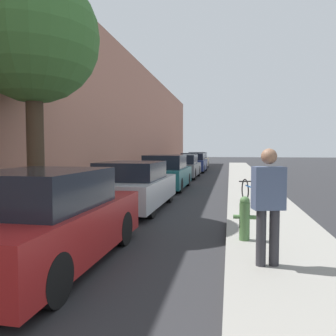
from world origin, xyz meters
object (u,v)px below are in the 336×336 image
(parked_car_silver, at_px, (133,186))
(bicycle, at_px, (250,192))
(parked_car_red, at_px, (45,221))
(parked_car_navy, at_px, (193,163))
(street_tree_near, at_px, (33,38))
(pedestrian, at_px, (268,200))
(parked_car_grey, at_px, (183,167))
(parked_car_teal, at_px, (166,173))
(parked_car_champagne, at_px, (198,161))
(fire_hydrant, at_px, (245,218))

(parked_car_silver, relative_size, bicycle, 2.44)
(parked_car_red, height_order, parked_car_navy, parked_car_navy)
(street_tree_near, distance_m, pedestrian, 6.82)
(parked_car_grey, distance_m, pedestrian, 15.73)
(pedestrian, bearing_deg, parked_car_teal, -84.97)
(parked_car_champagne, relative_size, street_tree_near, 0.71)
(parked_car_red, height_order, fire_hydrant, parked_car_red)
(parked_car_silver, distance_m, parked_car_grey, 10.75)
(parked_car_silver, distance_m, bicycle, 3.53)
(fire_hydrant, bearing_deg, parked_car_teal, 110.40)
(parked_car_champagne, bearing_deg, fire_hydrant, -82.62)
(parked_car_grey, relative_size, fire_hydrant, 5.52)
(parked_car_red, xyz_separation_m, parked_car_navy, (-0.05, 21.07, 0.01))
(parked_car_teal, xyz_separation_m, pedestrian, (3.33, -9.53, 0.35))
(parked_car_red, height_order, street_tree_near, street_tree_near)
(parked_car_red, distance_m, fire_hydrant, 3.40)
(parked_car_red, xyz_separation_m, bicycle, (3.35, 5.65, -0.20))
(pedestrian, bearing_deg, parked_car_red, -9.23)
(parked_car_grey, xyz_separation_m, fire_hydrant, (3.11, -14.08, -0.15))
(parked_car_silver, relative_size, pedestrian, 2.51)
(parked_car_red, height_order, parked_car_silver, parked_car_red)
(parked_car_teal, distance_m, fire_hydrant, 8.80)
(parked_car_red, bearing_deg, bicycle, 59.29)
(parked_car_grey, relative_size, pedestrian, 2.66)
(parked_car_teal, relative_size, pedestrian, 2.46)
(street_tree_near, distance_m, bicycle, 7.22)
(parked_car_red, distance_m, parked_car_navy, 21.07)
(parked_car_grey, distance_m, street_tree_near, 13.42)
(parked_car_grey, relative_size, street_tree_near, 0.74)
(parked_car_navy, bearing_deg, street_tree_near, -96.14)
(parked_car_navy, bearing_deg, parked_car_silver, -90.11)
(parked_car_red, xyz_separation_m, fire_hydrant, (3.02, 1.57, -0.16))
(parked_car_silver, bearing_deg, parked_car_navy, 89.89)
(parked_car_navy, relative_size, pedestrian, 2.51)
(parked_car_grey, height_order, parked_car_navy, parked_car_navy)
(fire_hydrant, relative_size, bicycle, 0.47)
(parked_car_red, xyz_separation_m, parked_car_silver, (-0.09, 4.90, -0.01))
(parked_car_champagne, xyz_separation_m, street_tree_near, (-1.83, -23.29, 3.77))
(parked_car_red, xyz_separation_m, pedestrian, (3.28, 0.29, 0.37))
(parked_car_teal, distance_m, pedestrian, 10.10)
(parked_car_navy, distance_m, fire_hydrant, 19.74)
(fire_hydrant, bearing_deg, street_tree_near, 164.97)
(parked_car_grey, relative_size, bicycle, 2.59)
(street_tree_near, bearing_deg, parked_car_silver, 45.87)
(parked_car_silver, height_order, parked_car_navy, parked_car_navy)
(parked_car_grey, xyz_separation_m, pedestrian, (3.38, -15.36, 0.37))
(parked_car_silver, height_order, parked_car_grey, parked_car_grey)
(parked_car_red, relative_size, fire_hydrant, 4.87)
(parked_car_champagne, height_order, fire_hydrant, parked_car_champagne)
(parked_car_silver, xyz_separation_m, parked_car_navy, (0.03, 16.17, 0.03))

